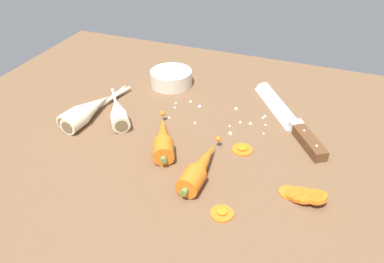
% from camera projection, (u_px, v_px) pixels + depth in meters
% --- Properties ---
extents(ground_plane, '(1.20, 0.90, 0.04)m').
position_uv_depth(ground_plane, '(195.00, 140.00, 0.90)').
color(ground_plane, brown).
extents(chefs_knife, '(0.22, 0.31, 0.04)m').
position_uv_depth(chefs_knife, '(285.00, 114.00, 0.94)').
color(chefs_knife, silver).
rests_on(chefs_knife, ground_plane).
extents(whole_carrot, '(0.10, 0.17, 0.04)m').
position_uv_depth(whole_carrot, '(163.00, 138.00, 0.83)').
color(whole_carrot, orange).
rests_on(whole_carrot, ground_plane).
extents(whole_carrot_second, '(0.05, 0.18, 0.04)m').
position_uv_depth(whole_carrot_second, '(200.00, 167.00, 0.75)').
color(whole_carrot_second, orange).
rests_on(whole_carrot_second, ground_plane).
extents(parsnip_front, '(0.05, 0.23, 0.04)m').
position_uv_depth(parsnip_front, '(88.00, 112.00, 0.92)').
color(parsnip_front, beige).
rests_on(parsnip_front, ground_plane).
extents(parsnip_mid_left, '(0.13, 0.17, 0.04)m').
position_uv_depth(parsnip_mid_left, '(118.00, 112.00, 0.92)').
color(parsnip_mid_left, beige).
rests_on(parsnip_mid_left, ground_plane).
extents(parsnip_mid_right, '(0.07, 0.22, 0.04)m').
position_uv_depth(parsnip_mid_right, '(87.00, 110.00, 0.93)').
color(parsnip_mid_right, beige).
rests_on(parsnip_mid_right, ground_plane).
extents(carrot_slice_stack, '(0.09, 0.05, 0.03)m').
position_uv_depth(carrot_slice_stack, '(303.00, 195.00, 0.71)').
color(carrot_slice_stack, orange).
rests_on(carrot_slice_stack, ground_plane).
extents(carrot_slice_stray_near, '(0.04, 0.04, 0.01)m').
position_uv_depth(carrot_slice_stray_near, '(242.00, 149.00, 0.83)').
color(carrot_slice_stray_near, orange).
rests_on(carrot_slice_stray_near, ground_plane).
extents(carrot_slice_stray_mid, '(0.04, 0.04, 0.01)m').
position_uv_depth(carrot_slice_stray_mid, '(222.00, 213.00, 0.68)').
color(carrot_slice_stray_mid, orange).
rests_on(carrot_slice_stray_mid, ground_plane).
extents(prep_bowl, '(0.11, 0.11, 0.04)m').
position_uv_depth(prep_bowl, '(171.00, 77.00, 1.06)').
color(prep_bowl, beige).
rests_on(prep_bowl, ground_plane).
extents(mince_crumbs, '(0.24, 0.11, 0.01)m').
position_uv_depth(mince_crumbs, '(223.00, 116.00, 0.94)').
color(mince_crumbs, silver).
rests_on(mince_crumbs, ground_plane).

